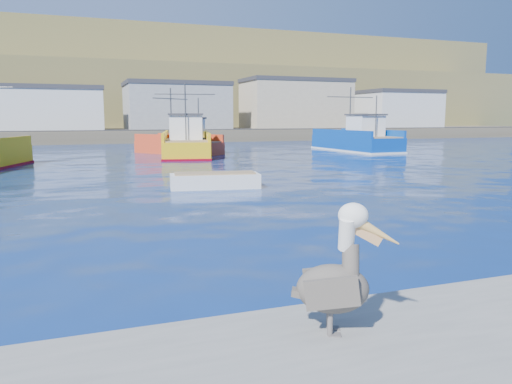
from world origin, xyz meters
The scene contains 9 objects.
ground centered at (0.00, 0.00, 0.00)m, with size 260.00×260.00×0.00m, color #062651.
dock_bollards centered at (0.60, -3.40, 0.65)m, with size 36.20×0.20×0.30m.
far_shore centered at (0.00, 109.20, 8.98)m, with size 200.00×81.00×24.00m.
trawler_yellow_b centered at (4.23, 33.69, 1.04)m, with size 6.17×11.87×6.52m.
trawler_blue centered at (22.06, 34.60, 1.05)m, with size 5.49×11.58×6.53m.
boat_orange centered at (4.36, 36.76, 1.05)m, with size 7.55×8.95×6.12m.
skiff_mid centered at (1.23, 13.34, 0.30)m, with size 4.43×2.13×0.92m.
skiff_far centered at (23.86, 40.13, 0.31)m, with size 4.48×3.88×0.96m.
pelican centered at (-1.88, -4.08, 1.26)m, with size 1.40×0.93×1.78m.
Camera 1 is at (-5.09, -9.71, 3.37)m, focal length 35.00 mm.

